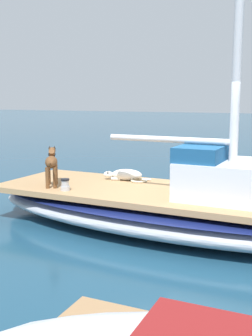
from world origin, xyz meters
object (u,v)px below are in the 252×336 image
object	(u,v)px
dog_brown	(51,163)
coiled_rope	(139,181)
dog_white	(125,175)
sailboat_main	(178,211)
deck_winch	(65,185)

from	to	relation	value
dog_brown	coiled_rope	xyz separation A→B (m)	(-1.06, 1.27, -0.40)
dog_white	dog_brown	xyz separation A→B (m)	(1.08, -0.96, 0.32)
sailboat_main	coiled_rope	xyz separation A→B (m)	(-0.55, -1.00, 0.35)
dog_white	deck_winch	world-z (taller)	dog_white
coiled_rope	dog_brown	bearing A→B (deg)	-50.10
deck_winch	coiled_rope	bearing A→B (deg)	147.88
dog_white	dog_brown	bearing A→B (deg)	-41.49
dog_brown	sailboat_main	bearing A→B (deg)	102.65
sailboat_main	coiled_rope	world-z (taller)	coiled_rope
coiled_rope	deck_winch	bearing A→B (deg)	-32.12
dog_white	coiled_rope	distance (m)	0.32
sailboat_main	deck_winch	size ratio (longest dim) A/B	34.61
dog_white	coiled_rope	bearing A→B (deg)	86.38
dog_white	deck_winch	size ratio (longest dim) A/B	4.47
dog_brown	deck_winch	world-z (taller)	dog_brown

